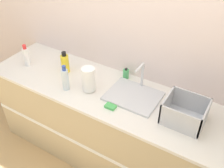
% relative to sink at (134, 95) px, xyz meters
% --- Properties ---
extents(wall_back, '(4.71, 0.06, 2.60)m').
position_rel_sink_xyz_m(wall_back, '(-0.29, 0.32, 0.37)').
color(wall_back, silver).
rests_on(wall_back, ground_plane).
extents(counter_cabinet, '(2.33, 0.69, 0.91)m').
position_rel_sink_xyz_m(counter_cabinet, '(-0.29, -0.05, -0.48)').
color(counter_cabinet, tan).
rests_on(counter_cabinet, ground_plane).
extents(sink, '(0.46, 0.36, 0.27)m').
position_rel_sink_xyz_m(sink, '(0.00, 0.00, 0.00)').
color(sink, silver).
rests_on(sink, counter_cabinet).
extents(paper_towel_roll, '(0.12, 0.12, 0.23)m').
position_rel_sink_xyz_m(paper_towel_roll, '(-0.39, -0.13, 0.10)').
color(paper_towel_roll, '#4C4C51').
rests_on(paper_towel_roll, counter_cabinet).
extents(dish_rack, '(0.31, 0.28, 0.19)m').
position_rel_sink_xyz_m(dish_rack, '(0.47, -0.06, 0.05)').
color(dish_rack, '#B7BABF').
rests_on(dish_rack, counter_cabinet).
extents(bottle_yellow, '(0.08, 0.08, 0.22)m').
position_rel_sink_xyz_m(bottle_yellow, '(-0.76, -0.00, 0.08)').
color(bottle_yellow, yellow).
rests_on(bottle_yellow, counter_cabinet).
extents(bottle_white_spray, '(0.06, 0.06, 0.23)m').
position_rel_sink_xyz_m(bottle_white_spray, '(-1.17, -0.12, 0.08)').
color(bottle_white_spray, white).
rests_on(bottle_white_spray, counter_cabinet).
extents(bottle_clear, '(0.06, 0.06, 0.25)m').
position_rel_sink_xyz_m(bottle_clear, '(-0.58, -0.22, 0.09)').
color(bottle_clear, silver).
rests_on(bottle_clear, counter_cabinet).
extents(soap_dispenser, '(0.06, 0.06, 0.11)m').
position_rel_sink_xyz_m(soap_dispenser, '(-0.20, 0.21, 0.03)').
color(soap_dispenser, '#4CB266').
rests_on(soap_dispenser, counter_cabinet).
extents(sponge, '(0.09, 0.06, 0.02)m').
position_rel_sink_xyz_m(sponge, '(-0.10, -0.23, -0.01)').
color(sponge, '#4CB259').
rests_on(sponge, counter_cabinet).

